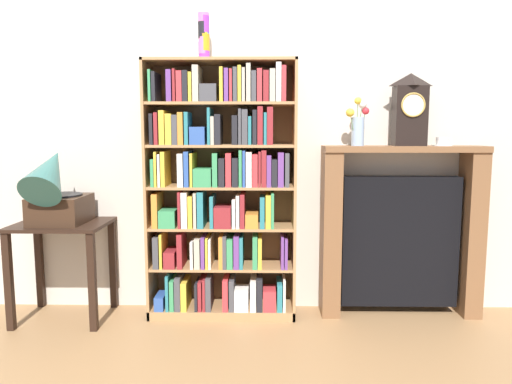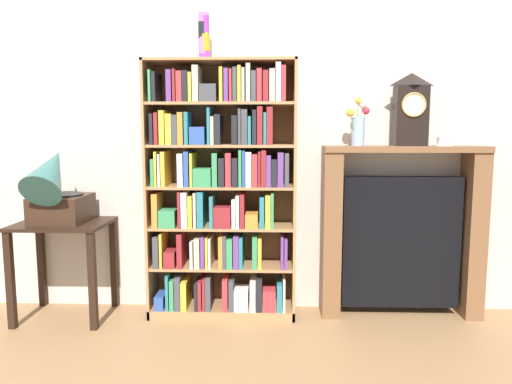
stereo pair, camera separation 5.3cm
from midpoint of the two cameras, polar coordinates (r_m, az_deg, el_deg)
name	(u,v)px [view 1 (the left image)]	position (r m, az deg, el deg)	size (l,w,h in m)	color
ground_plane	(221,322)	(3.30, -4.62, -15.10)	(7.67, 6.40, 0.02)	#997047
wall_back	(235,123)	(3.36, -2.98, 8.18)	(4.67, 0.08, 2.60)	beige
bookshelf	(221,194)	(3.19, -4.63, -0.26)	(0.98, 0.30, 1.70)	#A87A4C
cup_stack	(204,37)	(3.25, -6.71, 17.86)	(0.07, 0.07, 0.29)	purple
side_table_left	(63,246)	(3.44, -22.38, -5.92)	(0.59, 0.48, 0.65)	black
gramophone	(55,190)	(3.31, -23.20, 0.24)	(0.32, 0.54, 0.56)	#382316
fireplace_mantel	(400,232)	(3.40, 16.29, -4.63)	(1.06, 0.25, 1.15)	brown
mantel_clock	(410,110)	(3.32, 17.37, 9.32)	(0.21, 0.14, 0.47)	black
flower_vase	(358,125)	(3.23, 11.56, 7.82)	(0.16, 0.11, 0.31)	#99B2D1
teacup_with_saucer	(442,142)	(3.39, 20.83, 5.56)	(0.13, 0.13, 0.06)	white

